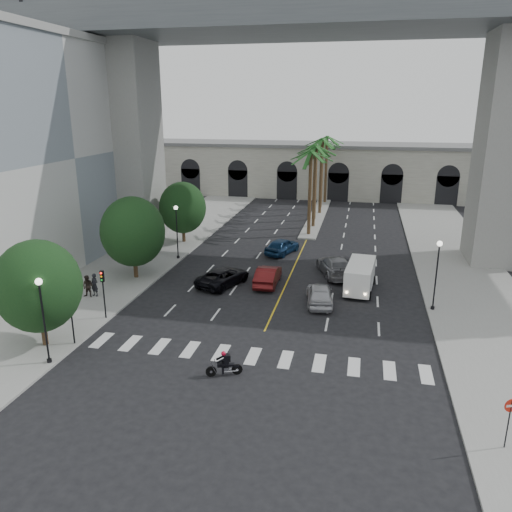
{
  "coord_description": "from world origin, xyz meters",
  "views": [
    {
      "loc": [
        5.91,
        -27.85,
        14.59
      ],
      "look_at": [
        -1.44,
        6.0,
        4.0
      ],
      "focal_mm": 35.0,
      "sensor_mm": 36.0,
      "label": 1
    }
  ],
  "objects": [
    {
      "name": "median",
      "position": [
        0.0,
        38.0,
        0.1
      ],
      "size": [
        2.0,
        24.0,
        0.2
      ],
      "primitive_type": "cube",
      "color": "gray",
      "rests_on": "ground"
    },
    {
      "name": "ground",
      "position": [
        0.0,
        0.0,
        0.0
      ],
      "size": [
        140.0,
        140.0,
        0.0
      ],
      "primitive_type": "plane",
      "color": "black",
      "rests_on": "ground"
    },
    {
      "name": "street_tree_far",
      "position": [
        -13.0,
        22.0,
        3.9
      ],
      "size": [
        5.04,
        5.04,
        6.68
      ],
      "color": "#382616",
      "rests_on": "ground"
    },
    {
      "name": "street_tree_mid",
      "position": [
        -13.0,
        10.0,
        4.21
      ],
      "size": [
        5.44,
        5.44,
        7.21
      ],
      "color": "#382616",
      "rests_on": "ground"
    },
    {
      "name": "palm_a",
      "position": [
        0.0,
        28.0,
        9.1
      ],
      "size": [
        3.2,
        3.2,
        10.3
      ],
      "color": "#47331E",
      "rests_on": "ground"
    },
    {
      "name": "pedestrian_b",
      "position": [
        -14.56,
        4.84,
        1.02
      ],
      "size": [
        0.85,
        0.67,
        1.75
      ],
      "primitive_type": "imported",
      "rotation": [
        0.0,
        0.0,
        -0.01
      ],
      "color": "black",
      "rests_on": "sidewalk_left"
    },
    {
      "name": "car_a",
      "position": [
        3.14,
        7.61,
        0.8
      ],
      "size": [
        2.53,
        4.92,
        1.6
      ],
      "primitive_type": "imported",
      "rotation": [
        0.0,
        0.0,
        3.28
      ],
      "color": "#AFAFB4",
      "rests_on": "ground"
    },
    {
      "name": "car_c",
      "position": [
        -5.14,
        10.06,
        0.74
      ],
      "size": [
        4.17,
        5.84,
        1.48
      ],
      "primitive_type": "imported",
      "rotation": [
        0.0,
        0.0,
        2.78
      ],
      "color": "black",
      "rests_on": "ground"
    },
    {
      "name": "pier_building",
      "position": [
        0.0,
        55.0,
        4.27
      ],
      "size": [
        71.0,
        10.5,
        8.5
      ],
      "color": "beige",
      "rests_on": "ground"
    },
    {
      "name": "palm_e",
      "position": [
        -0.1,
        44.0,
        9.19
      ],
      "size": [
        3.2,
        3.2,
        10.4
      ],
      "color": "#47331E",
      "rests_on": "ground"
    },
    {
      "name": "palm_c",
      "position": [
        -0.2,
        36.0,
        8.91
      ],
      "size": [
        3.2,
        3.2,
        10.1
      ],
      "color": "#47331E",
      "rests_on": "ground"
    },
    {
      "name": "sidewalk_left",
      "position": [
        -15.0,
        15.0,
        0.07
      ],
      "size": [
        8.0,
        100.0,
        0.15
      ],
      "primitive_type": "cube",
      "color": "gray",
      "rests_on": "ground"
    },
    {
      "name": "car_e",
      "position": [
        -1.8,
        20.12,
        0.81
      ],
      "size": [
        3.35,
        5.1,
        1.61
      ],
      "primitive_type": "imported",
      "rotation": [
        0.0,
        0.0,
        2.81
      ],
      "color": "#102B4F",
      "rests_on": "ground"
    },
    {
      "name": "car_d",
      "position": [
        3.89,
        14.55,
        0.86
      ],
      "size": [
        4.13,
        6.38,
        1.72
      ],
      "primitive_type": "imported",
      "rotation": [
        0.0,
        0.0,
        3.46
      ],
      "color": "slate",
      "rests_on": "ground"
    },
    {
      "name": "sidewalk_right",
      "position": [
        15.0,
        15.0,
        0.07
      ],
      "size": [
        8.0,
        100.0,
        0.15
      ],
      "primitive_type": "cube",
      "color": "gray",
      "rests_on": "ground"
    },
    {
      "name": "street_tree_near",
      "position": [
        -13.0,
        -3.0,
        4.02
      ],
      "size": [
        5.2,
        5.2,
        6.89
      ],
      "color": "#382616",
      "rests_on": "ground"
    },
    {
      "name": "traffic_signal_far",
      "position": [
        -11.3,
        1.5,
        2.51
      ],
      "size": [
        0.25,
        0.18,
        3.65
      ],
      "color": "black",
      "rests_on": "ground"
    },
    {
      "name": "palm_f",
      "position": [
        0.2,
        48.0,
        9.46
      ],
      "size": [
        3.2,
        3.2,
        10.7
      ],
      "color": "#47331E",
      "rests_on": "ground"
    },
    {
      "name": "palm_b",
      "position": [
        0.1,
        32.0,
        9.37
      ],
      "size": [
        3.2,
        3.2,
        10.6
      ],
      "color": "#47331E",
      "rests_on": "ground"
    },
    {
      "name": "cargo_van",
      "position": [
        6.06,
        11.14,
        1.28
      ],
      "size": [
        2.56,
        5.55,
        2.3
      ],
      "rotation": [
        0.0,
        0.0,
        -0.09
      ],
      "color": "white",
      "rests_on": "ground"
    },
    {
      "name": "pedestrian_a",
      "position": [
        -14.18,
        5.18,
        1.06
      ],
      "size": [
        0.74,
        0.57,
        1.81
      ],
      "primitive_type": "imported",
      "rotation": [
        0.0,
        0.0,
        -0.23
      ],
      "color": "black",
      "rests_on": "sidewalk_left"
    },
    {
      "name": "lamp_post_left_near",
      "position": [
        -11.4,
        -5.0,
        3.22
      ],
      "size": [
        0.4,
        0.4,
        5.35
      ],
      "color": "black",
      "rests_on": "ground"
    },
    {
      "name": "palm_d",
      "position": [
        0.15,
        40.0,
        9.65
      ],
      "size": [
        3.2,
        3.2,
        10.9
      ],
      "color": "#47331E",
      "rests_on": "ground"
    },
    {
      "name": "lamp_post_left_far",
      "position": [
        -11.4,
        16.0,
        3.22
      ],
      "size": [
        0.4,
        0.4,
        5.35
      ],
      "color": "black",
      "rests_on": "ground"
    },
    {
      "name": "lamp_post_right",
      "position": [
        11.4,
        8.0,
        3.22
      ],
      "size": [
        0.4,
        0.4,
        5.35
      ],
      "color": "black",
      "rests_on": "ground"
    },
    {
      "name": "traffic_signal_near",
      "position": [
        -11.3,
        -2.5,
        2.51
      ],
      "size": [
        0.25,
        0.18,
        3.65
      ],
      "color": "black",
      "rests_on": "ground"
    },
    {
      "name": "car_b",
      "position": [
        -1.5,
        10.95,
        0.8
      ],
      "size": [
        1.76,
        4.86,
        1.59
      ],
      "primitive_type": "imported",
      "rotation": [
        0.0,
        0.0,
        3.16
      ],
      "color": "#521011",
      "rests_on": "ground"
    },
    {
      "name": "do_not_enter_sign",
      "position": [
        12.65,
        -7.48,
        1.86
      ],
      "size": [
        0.6,
        0.25,
        2.57
      ],
      "rotation": [
        0.0,
        0.0,
        0.35
      ],
      "color": "black",
      "rests_on": "ground"
    },
    {
      "name": "bridge",
      "position": [
        3.42,
        22.0,
        18.51
      ],
      "size": [
        75.0,
        13.0,
        26.0
      ],
      "color": "gray",
      "rests_on": "ground"
    },
    {
      "name": "motorcycle_rider",
      "position": [
        -1.04,
        -3.98,
        0.68
      ],
      "size": [
        1.97,
        0.88,
        1.49
      ],
      "rotation": [
        0.0,
        0.0,
        0.37
      ],
      "color": "black",
      "rests_on": "ground"
    }
  ]
}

